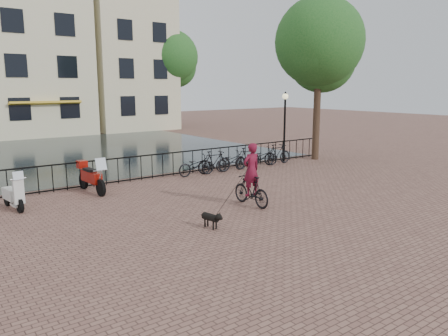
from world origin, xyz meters
TOP-DOWN VIEW (x-y plane):
  - ground at (0.00, 0.00)m, footprint 100.00×100.00m
  - canal_water at (0.00, 17.30)m, footprint 20.00×20.00m
  - railing at (0.00, 8.00)m, footprint 20.00×0.05m
  - canal_house_mid at (0.50, 30.00)m, footprint 8.00×9.50m
  - canal_house_right at (8.50, 30.00)m, footprint 7.00×9.00m
  - tree_near_right at (9.20, 7.30)m, footprint 4.48×4.48m
  - tree_far_right at (12.00, 27.00)m, footprint 4.76×4.76m
  - lamp_post at (7.20, 7.60)m, footprint 0.30×0.30m
  - cyclist at (0.59, 2.34)m, footprint 0.75×1.74m
  - dog at (-1.76, 1.24)m, footprint 0.35×0.75m
  - motorcycle at (-2.88, 7.15)m, footprint 0.59×1.98m
  - scooter at (-5.64, 6.46)m, footprint 0.59×1.46m
  - parked_bike_0 at (1.80, 7.40)m, footprint 1.75×0.70m
  - parked_bike_1 at (2.75, 7.40)m, footprint 1.70×0.61m
  - parked_bike_2 at (3.70, 7.40)m, footprint 1.72×0.61m
  - parked_bike_3 at (4.65, 7.40)m, footprint 1.71×0.68m
  - parked_bike_4 at (5.60, 7.40)m, footprint 1.76×0.72m
  - parked_bike_5 at (6.55, 7.40)m, footprint 1.67×0.51m

SIDE VIEW (x-z plane):
  - ground at x=0.00m, z-range 0.00..0.00m
  - canal_water at x=0.00m, z-range 0.00..0.00m
  - dog at x=-1.76m, z-range 0.00..0.49m
  - parked_bike_0 at x=1.80m, z-range 0.00..0.90m
  - parked_bike_2 at x=3.70m, z-range 0.00..0.90m
  - parked_bike_4 at x=5.60m, z-range 0.00..0.90m
  - parked_bike_1 at x=2.75m, z-range 0.00..1.00m
  - parked_bike_3 at x=4.65m, z-range 0.00..1.00m
  - parked_bike_5 at x=6.55m, z-range 0.00..1.00m
  - railing at x=0.00m, z-range -0.01..1.02m
  - scooter at x=-5.64m, z-range 0.00..1.32m
  - motorcycle at x=-2.88m, z-range 0.00..1.39m
  - cyclist at x=0.59m, z-range -0.29..2.09m
  - lamp_post at x=7.20m, z-range 0.65..4.10m
  - canal_house_mid at x=0.50m, z-range 0.00..11.80m
  - tree_near_right at x=9.20m, z-range 1.85..10.09m
  - tree_far_right at x=12.00m, z-range 1.97..10.73m
  - canal_house_right at x=8.50m, z-range 0.00..13.30m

